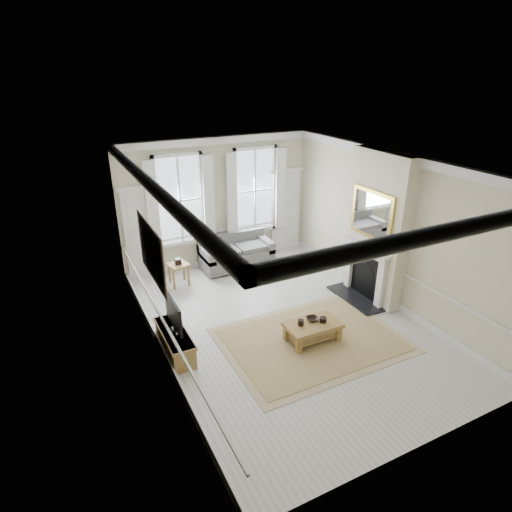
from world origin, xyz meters
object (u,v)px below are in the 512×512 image
sofa (236,254)px  coffee_table (313,327)px  side_table (178,268)px  tv_stand (175,342)px

sofa → coffee_table: bearing=-91.0°
side_table → coffee_table: size_ratio=0.51×
coffee_table → tv_stand: (-2.53, 0.83, -0.09)m
sofa → tv_stand: (-2.60, -3.01, -0.13)m
sofa → tv_stand: bearing=-130.8°
side_table → tv_stand: 2.82m
coffee_table → tv_stand: tv_stand is taller
coffee_table → tv_stand: size_ratio=0.84×
tv_stand → sofa: bearing=49.2°
sofa → tv_stand: 3.98m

